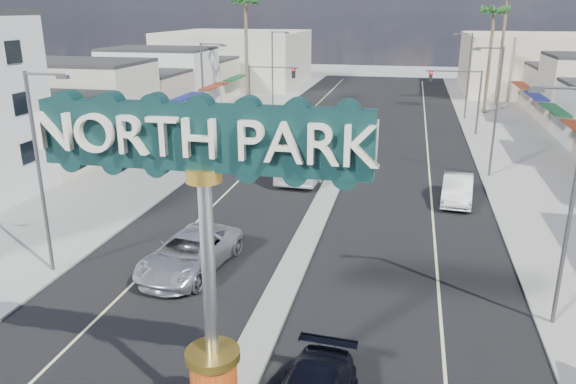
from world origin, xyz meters
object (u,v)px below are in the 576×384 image
at_px(palm_right_mid, 494,16).
at_px(car_parked_right, 457,189).
at_px(traffic_signal_left, 267,84).
at_px(city_bus, 312,149).
at_px(streetlight_l_mid, 205,96).
at_px(car_parked_left, 249,145).
at_px(traffic_signal_right, 460,89).
at_px(suv_left, 190,253).
at_px(gateway_sign, 207,238).
at_px(streetlight_l_near, 42,165).
at_px(palm_left_far, 245,7).
at_px(streetlight_r_far, 467,72).
at_px(streetlight_l_far, 274,67).
at_px(streetlight_r_mid, 494,106).
at_px(streetlight_r_near, 568,198).

relative_size(palm_right_mid, car_parked_right, 2.41).
bearing_deg(car_parked_right, traffic_signal_left, 135.65).
height_order(car_parked_right, city_bus, city_bus).
bearing_deg(streetlight_l_mid, car_parked_left, 47.25).
relative_size(traffic_signal_right, streetlight_l_mid, 0.67).
height_order(streetlight_l_mid, suv_left, streetlight_l_mid).
relative_size(gateway_sign, streetlight_l_near, 1.02).
bearing_deg(traffic_signal_left, city_bus, -64.18).
bearing_deg(gateway_sign, streetlight_l_near, 142.45).
height_order(palm_left_far, palm_right_mid, palm_left_far).
xyz_separation_m(gateway_sign, palm_left_far, (-13.00, 48.02, 5.57)).
bearing_deg(palm_left_far, streetlight_l_mid, -82.69).
xyz_separation_m(streetlight_l_mid, car_parked_right, (18.42, -6.03, -4.24)).
bearing_deg(suv_left, traffic_signal_right, 74.84).
bearing_deg(streetlight_r_far, palm_left_far, -175.12).
bearing_deg(palm_right_mid, streetlight_l_far, -170.31).
relative_size(suv_left, car_parked_left, 1.46).
relative_size(streetlight_r_mid, car_parked_left, 2.11).
bearing_deg(streetlight_r_far, streetlight_l_mid, -133.48).
bearing_deg(car_parked_left, streetlight_r_far, 45.58).
bearing_deg(city_bus, streetlight_r_far, 64.37).
bearing_deg(streetlight_r_near, traffic_signal_left, 119.99).
height_order(traffic_signal_right, streetlight_l_near, streetlight_l_near).
relative_size(streetlight_r_near, streetlight_r_far, 1.00).
distance_m(streetlight_l_near, streetlight_l_far, 42.00).
distance_m(traffic_signal_left, palm_left_far, 10.14).
bearing_deg(streetlight_r_near, traffic_signal_right, 92.10).
relative_size(streetlight_r_far, palm_right_mid, 0.74).
bearing_deg(city_bus, streetlight_l_near, -110.85).
bearing_deg(traffic_signal_left, gateway_sign, -77.67).
xyz_separation_m(streetlight_l_far, palm_right_mid, (23.43, 4.00, 5.54)).
bearing_deg(palm_right_mid, city_bus, -119.19).
bearing_deg(streetlight_r_mid, car_parked_right, -112.10).
bearing_deg(streetlight_l_far, car_parked_right, -56.69).
height_order(streetlight_l_mid, streetlight_r_mid, same).
xyz_separation_m(traffic_signal_left, palm_left_far, (-3.82, 6.01, 7.22)).
xyz_separation_m(streetlight_r_far, city_bus, (-12.43, -22.85, -3.50)).
height_order(streetlight_r_mid, palm_left_far, palm_left_far).
distance_m(streetlight_l_mid, streetlight_r_mid, 20.87).
distance_m(streetlight_r_near, car_parked_right, 14.80).
xyz_separation_m(streetlight_r_near, palm_right_mid, (2.57, 46.00, 5.54)).
height_order(traffic_signal_left, streetlight_r_near, streetlight_r_near).
height_order(suv_left, car_parked_left, suv_left).
xyz_separation_m(gateway_sign, traffic_signal_right, (9.18, 42.02, -1.65)).
relative_size(streetlight_l_near, car_parked_right, 1.79).
bearing_deg(streetlight_l_near, streetlight_r_mid, 43.79).
relative_size(traffic_signal_right, city_bus, 0.53).
bearing_deg(streetlight_r_far, city_bus, -118.55).
bearing_deg(streetlight_r_far, streetlight_l_far, 180.00).
relative_size(traffic_signal_left, city_bus, 0.53).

